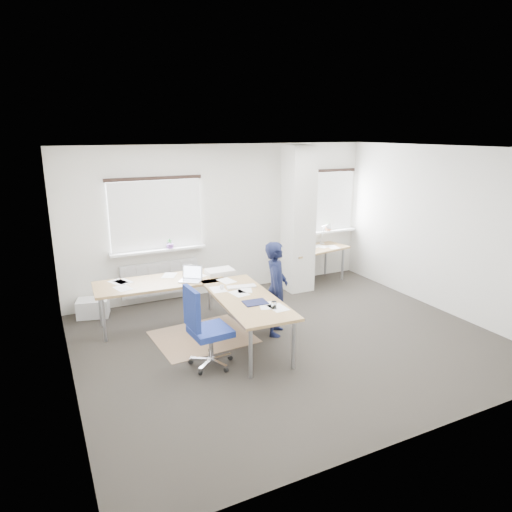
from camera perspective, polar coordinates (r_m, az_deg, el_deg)
name	(u,v)px	position (r m, az deg, el deg)	size (l,w,h in m)	color
ground	(289,340)	(6.95, 4.14, -10.46)	(6.00, 6.00, 0.00)	#2B2622
room_shell	(287,219)	(6.86, 3.84, 4.61)	(6.04, 5.04, 2.82)	beige
floor_mat	(203,337)	(7.08, -6.66, -9.98)	(1.41, 1.19, 0.01)	#977352
white_crate	(93,308)	(8.19, -19.70, -6.11)	(0.50, 0.35, 0.30)	white
desk_main	(204,291)	(6.96, -6.52, -4.32)	(2.41, 2.73, 0.96)	olive
desk_side	(314,250)	(9.34, 7.26, 0.75)	(1.50, 0.93, 1.22)	olive
task_chair	(208,345)	(6.13, -6.04, -10.95)	(0.61, 0.61, 1.13)	navy
person	(276,289)	(6.90, 2.53, -4.09)	(0.53, 0.35, 1.45)	black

